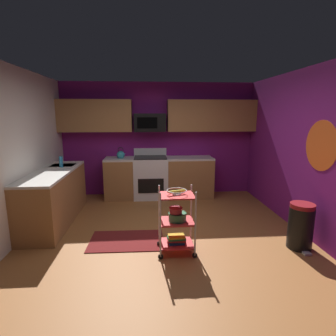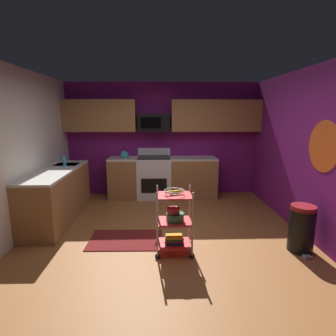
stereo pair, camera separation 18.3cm
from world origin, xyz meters
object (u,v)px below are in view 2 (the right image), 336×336
dish_soap_bottle (65,161)px  microwave (154,123)px  book_stack (174,239)px  kettle (125,154)px  oven_range (154,177)px  fruit_bowl (174,191)px  mixing_bowl_small (173,210)px  rolling_cart (174,221)px  trash_can (302,228)px  mixing_bowl_large (175,217)px

dish_soap_bottle → microwave: bearing=32.6°
book_stack → dish_soap_bottle: (-1.99, 1.60, 0.83)m
kettle → oven_range: bearing=0.3°
kettle → dish_soap_bottle: bearing=-136.5°
oven_range → book_stack: size_ratio=4.14×
fruit_bowl → kettle: size_ratio=1.03×
mixing_bowl_small → book_stack: bearing=46.9°
mixing_bowl_small → dish_soap_bottle: (-1.97, 1.62, 0.40)m
rolling_cart → book_stack: rolling_cart is taller
fruit_bowl → dish_soap_bottle: dish_soap_bottle is taller
rolling_cart → trash_can: bearing=-0.4°
dish_soap_bottle → trash_can: (3.76, -1.62, -0.69)m
mixing_bowl_large → microwave: bearing=97.1°
kettle → mixing_bowl_small: bearing=-69.4°
microwave → kettle: microwave is taller
oven_range → kettle: bearing=-179.7°
book_stack → kettle: 2.86m
mixing_bowl_small → rolling_cart: bearing=46.9°
rolling_cart → mixing_bowl_small: bearing=-133.1°
microwave → mixing_bowl_large: (0.33, -2.67, -1.18)m
microwave → mixing_bowl_small: bearing=-83.4°
rolling_cart → trash_can: size_ratio=1.39×
fruit_bowl → kettle: kettle is taller
trash_can → microwave: bearing=128.0°
mixing_bowl_small → trash_can: size_ratio=0.28×
microwave → rolling_cart: (0.32, -2.67, -1.25)m
fruit_bowl → book_stack: 0.69m
fruit_bowl → dish_soap_bottle: bearing=141.1°
rolling_cart → mixing_bowl_large: (0.01, 0.00, 0.07)m
trash_can → rolling_cart: bearing=179.6°
mixing_bowl_small → dish_soap_bottle: bearing=140.7°
oven_range → dish_soap_bottle: bearing=-150.0°
mixing_bowl_small → book_stack: size_ratio=0.68×
mixing_bowl_large → kettle: kettle is taller
dish_soap_bottle → oven_range: bearing=30.0°
mixing_bowl_large → trash_can: trash_can is taller
fruit_bowl → trash_can: size_ratio=0.41×
microwave → trash_can: bearing=-52.0°
mixing_bowl_large → dish_soap_bottle: dish_soap_bottle is taller
oven_range → kettle: kettle is taller
kettle → dish_soap_bottle: (-1.01, -0.96, 0.02)m
oven_range → mixing_bowl_large: oven_range is taller
microwave → oven_range: bearing=-89.7°
oven_range → mixing_bowl_large: bearing=-82.6°
kettle → fruit_bowl: bearing=-69.0°
book_stack → oven_range: bearing=97.1°
mixing_bowl_small → dish_soap_bottle: dish_soap_bottle is taller
microwave → kettle: (-0.66, -0.11, -0.70)m
rolling_cart → kettle: size_ratio=3.47×
oven_range → microwave: 1.23m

